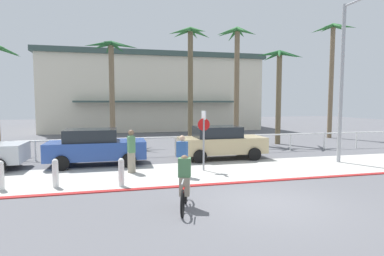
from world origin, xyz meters
The scene contains 20 objects.
ground_plane centered at (0.00, 10.00, 0.00)m, with size 80.00×80.00×0.00m, color #5B5B60.
sidewalk_strip centered at (0.00, 4.20, 0.01)m, with size 44.00×4.00×0.02m, color beige.
curb_paint centered at (0.00, 2.20, 0.01)m, with size 44.00×0.24×0.03m, color maroon.
building_backdrop centered at (-0.42, 27.70, 3.99)m, with size 22.65×12.82×7.94m.
rail_fence centered at (0.00, 8.50, 0.84)m, with size 26.02×0.08×1.04m.
stop_sign_bike_lane centered at (-0.71, 4.42, 1.68)m, with size 0.52×0.56×2.56m.
bollard_0 centered at (-4.14, 2.69, 0.52)m, with size 0.20×0.20×1.00m.
bollard_1 centered at (-6.33, 3.08, 0.52)m, with size 0.20×0.20×1.00m.
bollard_2 centered at (-8.02, 3.16, 0.52)m, with size 0.20×0.20×1.00m.
streetlight_curb centered at (6.19, 4.44, 4.28)m, with size 0.24×2.54×7.50m.
palm_tree_1 centered at (-4.59, 13.78, 5.35)m, with size 3.60×3.57×7.08m.
palm_tree_2 centered at (0.71, 13.04, 5.87)m, with size 3.04×3.37×8.11m.
palm_tree_3 centered at (4.07, 12.82, 6.11)m, with size 3.08×3.28×8.25m.
palm_tree_4 centered at (6.72, 11.47, 4.80)m, with size 3.61×3.01×6.51m.
palm_tree_5 centered at (12.75, 13.87, 6.69)m, with size 2.95×3.09×9.28m.
car_blue_1 centered at (-5.25, 6.69, 0.87)m, with size 4.40×2.02×1.69m.
car_tan_2 centered at (0.90, 6.91, 0.87)m, with size 4.40×2.02×1.69m.
cyclist_red_0 centered at (-2.47, 0.08, 0.69)m, with size 0.58×1.76×1.50m.
pedestrian_0 centered at (-1.82, 3.56, 0.75)m, with size 0.48×0.44×1.64m.
pedestrian_1 centered at (-3.71, 4.75, 0.84)m, with size 0.37×0.44×1.79m.
Camera 1 is at (-4.20, -8.01, 2.90)m, focal length 28.71 mm.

